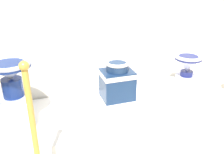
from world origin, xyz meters
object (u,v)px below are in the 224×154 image
at_px(antique_toilet_squat_floral, 10,74).
at_px(antique_toilet_leftmost, 188,64).
at_px(plinth_block_tall_cobalt, 117,103).
at_px(plinth_block_squat_floral, 17,112).
at_px(antique_toilet_tall_cobalt, 117,80).
at_px(stanchion_post_near_left, 37,153).
at_px(plinth_block_leftmost, 185,86).

xyz_separation_m(antique_toilet_squat_floral, antique_toilet_leftmost, (1.98, 0.09, -0.17)).
height_order(antique_toilet_squat_floral, antique_toilet_leftmost, antique_toilet_squat_floral).
bearing_deg(plinth_block_tall_cobalt, plinth_block_squat_floral, 178.93).
xyz_separation_m(plinth_block_squat_floral, antique_toilet_squat_floral, (-0.00, -0.00, 0.41)).
relative_size(antique_toilet_tall_cobalt, stanchion_post_near_left, 0.41).
height_order(antique_toilet_leftmost, stanchion_post_near_left, stanchion_post_near_left).
bearing_deg(antique_toilet_squat_floral, antique_toilet_leftmost, 2.69).
relative_size(plinth_block_squat_floral, plinth_block_tall_cobalt, 0.94).
relative_size(plinth_block_squat_floral, antique_toilet_leftmost, 0.91).
bearing_deg(plinth_block_squat_floral, plinth_block_leftmost, 2.69).
distance_m(plinth_block_tall_cobalt, antique_toilet_tall_cobalt, 0.27).
relative_size(plinth_block_leftmost, antique_toilet_leftmost, 0.98).
bearing_deg(plinth_block_leftmost, stanchion_post_near_left, -154.11).
distance_m(plinth_block_squat_floral, plinth_block_leftmost, 1.98).
xyz_separation_m(plinth_block_squat_floral, plinth_block_tall_cobalt, (1.03, -0.02, -0.07)).
bearing_deg(plinth_block_leftmost, antique_toilet_leftmost, -116.57).
distance_m(antique_toilet_squat_floral, antique_toilet_tall_cobalt, 1.05).
bearing_deg(plinth_block_leftmost, antique_toilet_tall_cobalt, -173.23).
distance_m(plinth_block_leftmost, antique_toilet_leftmost, 0.29).
relative_size(plinth_block_squat_floral, plinth_block_leftmost, 0.94).
relative_size(plinth_block_tall_cobalt, stanchion_post_near_left, 0.33).
relative_size(antique_toilet_tall_cobalt, antique_toilet_leftmost, 1.23).
bearing_deg(antique_toilet_tall_cobalt, antique_toilet_leftmost, 6.77).
relative_size(antique_toilet_tall_cobalt, plinth_block_leftmost, 1.26).
xyz_separation_m(antique_toilet_squat_floral, antique_toilet_tall_cobalt, (1.03, -0.02, -0.20)).
distance_m(antique_toilet_squat_floral, plinth_block_leftmost, 2.03).
xyz_separation_m(plinth_block_leftmost, antique_toilet_leftmost, (-0.00, -0.00, 0.29)).
xyz_separation_m(antique_toilet_tall_cobalt, plinth_block_leftmost, (0.94, 0.11, -0.26)).
relative_size(antique_toilet_squat_floral, antique_toilet_tall_cobalt, 0.97).
xyz_separation_m(antique_toilet_squat_floral, stanchion_post_near_left, (0.16, -0.79, -0.31)).
relative_size(plinth_block_tall_cobalt, antique_toilet_tall_cobalt, 0.79).
height_order(plinth_block_leftmost, antique_toilet_leftmost, antique_toilet_leftmost).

